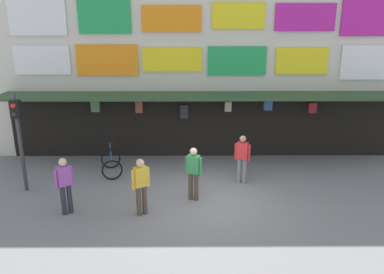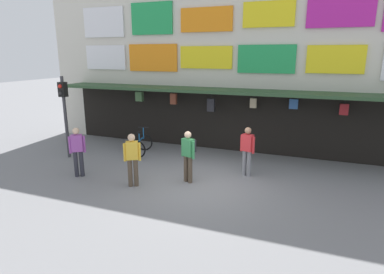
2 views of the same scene
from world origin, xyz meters
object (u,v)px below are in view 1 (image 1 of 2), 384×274
(pedestrian_in_yellow, at_px, (242,157))
(pedestrian_in_white, at_px, (64,181))
(bicycle_parked, at_px, (111,163))
(pedestrian_in_green, at_px, (194,170))
(pedestrian_in_red, at_px, (141,182))
(traffic_light_near, at_px, (18,127))

(pedestrian_in_yellow, bearing_deg, pedestrian_in_white, -158.59)
(bicycle_parked, bearing_deg, pedestrian_in_yellow, -10.46)
(pedestrian_in_green, distance_m, pedestrian_in_yellow, 2.03)
(pedestrian_in_white, bearing_deg, pedestrian_in_green, 13.25)
(pedestrian_in_red, bearing_deg, pedestrian_in_green, 31.92)
(traffic_light_near, relative_size, pedestrian_in_white, 1.90)
(pedestrian_in_red, bearing_deg, pedestrian_in_yellow, 34.39)
(bicycle_parked, height_order, pedestrian_in_yellow, pedestrian_in_yellow)
(bicycle_parked, relative_size, pedestrian_in_yellow, 0.77)
(pedestrian_in_red, bearing_deg, traffic_light_near, 157.85)
(bicycle_parked, distance_m, pedestrian_in_red, 3.35)
(pedestrian_in_yellow, bearing_deg, bicycle_parked, 169.54)
(traffic_light_near, height_order, pedestrian_in_red, traffic_light_near)
(traffic_light_near, bearing_deg, pedestrian_in_red, -22.15)
(traffic_light_near, distance_m, pedestrian_in_red, 4.41)
(bicycle_parked, relative_size, pedestrian_in_green, 0.77)
(pedestrian_in_red, height_order, pedestrian_in_yellow, same)
(traffic_light_near, xyz_separation_m, pedestrian_in_white, (1.80, -1.53, -1.16))
(bicycle_parked, height_order, pedestrian_in_red, pedestrian_in_red)
(traffic_light_near, xyz_separation_m, pedestrian_in_yellow, (7.06, 0.53, -1.19))
(traffic_light_near, bearing_deg, pedestrian_in_white, -40.36)
(pedestrian_in_green, relative_size, pedestrian_in_red, 1.00)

